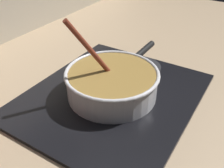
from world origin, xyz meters
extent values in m
cube|color=#9E8466|center=(0.00, 0.00, -0.02)|extent=(2.40, 1.60, 0.04)
cube|color=black|center=(-0.04, 0.17, 0.01)|extent=(0.56, 0.48, 0.01)
torus|color=#592D0C|center=(-0.04, 0.17, 0.02)|extent=(0.16, 0.16, 0.01)
cylinder|color=#262628|center=(0.16, 0.17, 0.01)|extent=(0.15, 0.15, 0.01)
cylinder|color=silver|center=(-0.04, 0.17, 0.05)|extent=(0.27, 0.27, 0.08)
cylinder|color=olive|center=(-0.04, 0.17, 0.05)|extent=(0.26, 0.26, 0.07)
torus|color=silver|center=(-0.04, 0.17, 0.09)|extent=(0.28, 0.28, 0.01)
cylinder|color=black|center=(0.17, 0.17, 0.07)|extent=(0.15, 0.02, 0.02)
cylinder|color=beige|center=(-0.08, 0.15, 0.08)|extent=(0.04, 0.04, 0.01)
cylinder|color=#E5CC7A|center=(-0.10, 0.24, 0.08)|extent=(0.03, 0.03, 0.01)
cylinder|color=beige|center=(-0.08, 0.19, 0.08)|extent=(0.04, 0.04, 0.01)
cylinder|color=#EDD88C|center=(0.00, 0.15, 0.08)|extent=(0.04, 0.04, 0.01)
cylinder|color=beige|center=(0.03, 0.20, 0.08)|extent=(0.04, 0.04, 0.01)
cylinder|color=#EDD88C|center=(-0.06, 0.22, 0.08)|extent=(0.03, 0.03, 0.01)
cylinder|color=maroon|center=(-0.07, 0.21, 0.17)|extent=(0.13, 0.08, 0.20)
cube|color=brown|center=(-0.02, 0.18, 0.07)|extent=(0.05, 0.05, 0.01)
camera|label=1|loc=(-0.58, -0.17, 0.48)|focal=41.27mm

